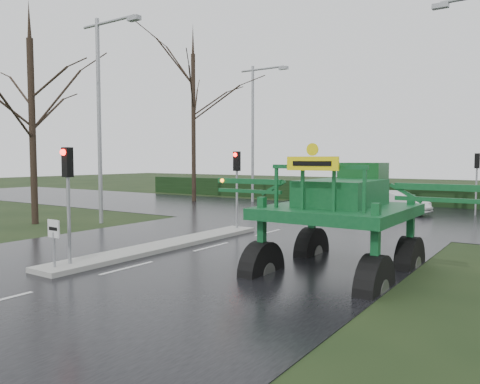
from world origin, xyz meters
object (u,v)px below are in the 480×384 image
Objects in this scene: street_light_left_far at (256,121)px; white_sedan at (394,214)px; traffic_signal_far at (477,170)px; traffic_signal_near at (68,180)px; crop_sprayer at (266,197)px; street_light_left_near at (103,102)px; traffic_signal_mid at (237,173)px; keep_left_sign at (54,236)px.

white_sedan is at bearing -9.19° from street_light_left_far.
traffic_signal_far is at bearing -54.30° from white_sedan.
street_light_left_far is at bearing 108.17° from traffic_signal_near.
white_sedan is (-1.03, 16.29, -2.12)m from crop_sprayer.
street_light_left_far is (-6.89, 21.01, 3.40)m from traffic_signal_near.
street_light_left_near reaches higher than white_sedan.
crop_sprayer is at bearing 31.91° from traffic_signal_near.
street_light_left_far is 2.52× the size of white_sedan.
traffic_signal_near reaches higher than white_sedan.
white_sedan is (-4.03, -1.73, -2.59)m from traffic_signal_far.
traffic_signal_far is (7.80, 12.52, 0.00)m from traffic_signal_mid.
traffic_signal_mid is 7.32m from crop_sprayer.
traffic_signal_far reaches higher than keep_left_sign.
traffic_signal_mid is (0.00, 8.50, 0.00)m from traffic_signal_near.
keep_left_sign is at bearing -143.96° from crop_sprayer.
crop_sprayer is (4.80, 2.99, -0.47)m from traffic_signal_near.
crop_sprayer is (11.70, -4.02, -3.87)m from street_light_left_near.
traffic_signal_mid is (0.00, 8.99, 1.53)m from keep_left_sign.
traffic_signal_near is 0.35× the size of street_light_left_near.
traffic_signal_near and traffic_signal_mid have the same top height.
traffic_signal_far is (7.80, 21.02, 0.00)m from traffic_signal_near.
keep_left_sign is 9.12m from traffic_signal_mid.
keep_left_sign is 0.14× the size of street_light_left_near.
street_light_left_far is at bearing 93.25° from white_sedan.
traffic_signal_far is 20.58m from street_light_left_near.
white_sedan is (10.66, 12.28, -5.99)m from street_light_left_near.
traffic_signal_mid is 7.83m from street_light_left_near.
white_sedan is at bearing 79.21° from keep_left_sign.
street_light_left_far reaches higher than traffic_signal_near.
crop_sprayer is (11.70, -18.02, -3.87)m from street_light_left_far.
white_sedan is at bearing 49.02° from street_light_left_near.
traffic_signal_mid is 0.44× the size of crop_sprayer.
keep_left_sign is 23.11m from street_light_left_far.
keep_left_sign is 0.34× the size of white_sedan.
street_light_left_far is 12.35m from white_sedan.
traffic_signal_far is 5.10m from white_sedan.
street_light_left_near is at bearing 134.53° from traffic_signal_near.
traffic_signal_mid is at bearing 173.17° from white_sedan.
street_light_left_near is at bearing 132.59° from keep_left_sign.
crop_sprayer is at bearing -57.01° from street_light_left_far.
traffic_signal_near is (0.00, 0.49, 1.53)m from keep_left_sign.
traffic_signal_mid is 1.00× the size of traffic_signal_far.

